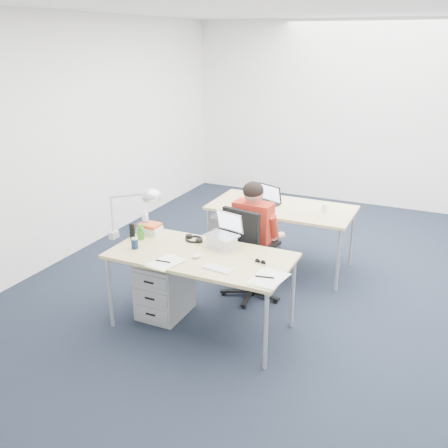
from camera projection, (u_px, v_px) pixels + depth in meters
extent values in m
plane|color=black|center=(310.00, 301.00, 5.08)|extent=(7.00, 7.00, 0.00)
cube|color=white|center=(379.00, 116.00, 7.56)|extent=(6.00, 0.02, 2.80)
cube|color=white|center=(37.00, 402.00, 1.61)|extent=(6.00, 0.02, 2.80)
cube|color=white|center=(65.00, 140.00, 5.77)|extent=(0.02, 7.00, 2.80)
cube|color=white|center=(330.00, 0.00, 4.10)|extent=(6.00, 7.00, 0.01)
cube|color=tan|center=(201.00, 256.00, 4.38)|extent=(1.60, 0.80, 0.03)
cylinder|color=#B7BABC|center=(110.00, 293.00, 4.51)|extent=(0.04, 0.04, 0.70)
cylinder|color=#B7BABC|center=(266.00, 331.00, 3.91)|extent=(0.04, 0.04, 0.70)
cylinder|color=#B7BABC|center=(152.00, 263.00, 5.10)|extent=(0.04, 0.04, 0.70)
cylinder|color=#B7BABC|center=(293.00, 293.00, 4.51)|extent=(0.04, 0.04, 0.70)
cube|color=tan|center=(282.00, 208.00, 5.62)|extent=(1.60, 0.80, 0.03)
cylinder|color=#B7BABC|center=(209.00, 238.00, 5.75)|extent=(0.04, 0.04, 0.70)
cylinder|color=#B7BABC|center=(338.00, 261.00, 5.16)|extent=(0.04, 0.04, 0.70)
cylinder|color=#B7BABC|center=(233.00, 219.00, 6.34)|extent=(0.04, 0.04, 0.70)
cylinder|color=#B7BABC|center=(352.00, 238.00, 5.75)|extent=(0.04, 0.04, 0.70)
cylinder|color=black|center=(252.00, 274.00, 5.11)|extent=(0.04, 0.04, 0.38)
cube|color=black|center=(252.00, 256.00, 5.04)|extent=(0.49, 0.49, 0.07)
cube|color=black|center=(241.00, 234.00, 4.77)|extent=(0.41, 0.12, 0.48)
cube|color=red|center=(253.00, 227.00, 4.95)|extent=(0.39, 0.22, 0.52)
sphere|color=tan|center=(254.00, 193.00, 4.82)|extent=(0.20, 0.20, 0.20)
cube|color=#A2A5A7|center=(165.00, 287.00, 4.76)|extent=(0.40, 0.50, 0.55)
cube|color=#A2A5A7|center=(233.00, 235.00, 6.02)|extent=(0.40, 0.50, 0.55)
cube|color=white|center=(218.00, 268.00, 4.09)|extent=(0.26, 0.13, 0.01)
ellipsoid|color=white|center=(197.00, 256.00, 4.30)|extent=(0.08, 0.10, 0.03)
cylinder|color=#162645|center=(135.00, 243.00, 4.48)|extent=(0.08, 0.08, 0.10)
cylinder|color=silver|center=(145.00, 221.00, 4.87)|extent=(0.07, 0.07, 0.20)
cube|color=silver|center=(150.00, 228.00, 4.83)|extent=(0.27, 0.24, 0.10)
cube|color=black|center=(132.00, 231.00, 4.68)|extent=(0.04, 0.03, 0.15)
cube|color=#EFF58E|center=(165.00, 263.00, 4.20)|extent=(0.26, 0.33, 0.01)
cube|color=#EFF58E|center=(267.00, 279.00, 3.91)|extent=(0.26, 0.35, 0.01)
cylinder|color=white|center=(324.00, 208.00, 5.43)|extent=(0.09, 0.09, 0.09)
cube|color=white|center=(257.00, 196.00, 5.98)|extent=(0.33, 0.39, 0.01)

